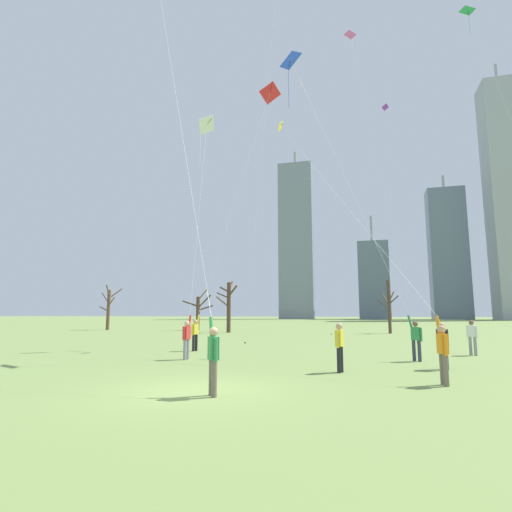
# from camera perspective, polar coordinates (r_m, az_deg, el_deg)

# --- Properties ---
(ground_plane) EXTENTS (400.00, 400.00, 0.00)m
(ground_plane) POSITION_cam_1_polar(r_m,az_deg,el_deg) (10.78, -8.59, -18.49)
(ground_plane) COLOR #7A934C
(kite_flyer_midfield_center_red) EXTENTS (3.93, 4.93, 17.02)m
(kite_flyer_midfield_center_red) POSITION_cam_1_polar(r_m,az_deg,el_deg) (22.33, -5.53, -0.82)
(kite_flyer_midfield_center_red) COLOR black
(kite_flyer_midfield_center_red) RESTS_ON ground
(kite_flyer_midfield_right_orange) EXTENTS (6.28, 7.73, 18.99)m
(kite_flyer_midfield_right_orange) POSITION_cam_1_polar(r_m,az_deg,el_deg) (10.99, -7.79, -2.70)
(kite_flyer_midfield_right_orange) COLOR #726656
(kite_flyer_midfield_right_orange) RESTS_ON ground
(kite_flyer_midfield_left_white) EXTENTS (1.29, 4.73, 13.06)m
(kite_flyer_midfield_left_white) POSITION_cam_1_polar(r_m,az_deg,el_deg) (18.51, -9.12, -3.70)
(kite_flyer_midfield_left_white) COLOR gray
(kite_flyer_midfield_left_white) RESTS_ON ground
(kite_flyer_foreground_left_yellow) EXTENTS (6.97, 11.83, 13.97)m
(kite_flyer_foreground_left_yellow) POSITION_cam_1_polar(r_m,az_deg,el_deg) (13.51, 20.70, -6.03)
(kite_flyer_foreground_left_yellow) COLOR #726656
(kite_flyer_foreground_left_yellow) RESTS_ON ground
(kite_flyer_foreground_right_blue) EXTENTS (6.15, 1.71, 15.70)m
(kite_flyer_foreground_right_blue) POSITION_cam_1_polar(r_m,az_deg,el_deg) (18.39, 16.73, 0.77)
(kite_flyer_foreground_right_blue) COLOR #33384C
(kite_flyer_foreground_right_blue) RESTS_ON ground
(bystander_watching_nearby) EXTENTS (0.28, 0.50, 1.62)m
(bystander_watching_nearby) POSITION_cam_1_polar(r_m,az_deg,el_deg) (14.02, 11.81, -12.25)
(bystander_watching_nearby) COLOR black
(bystander_watching_nearby) RESTS_ON ground
(bystander_strolling_midfield) EXTENTS (0.36, 0.43, 1.62)m
(bystander_strolling_midfield) POSITION_cam_1_polar(r_m,az_deg,el_deg) (15.85, 25.02, -11.17)
(bystander_strolling_midfield) COLOR black
(bystander_strolling_midfield) RESTS_ON ground
(bystander_far_off_by_trees) EXTENTS (0.42, 0.36, 1.62)m
(bystander_far_off_by_trees) POSITION_cam_1_polar(r_m,az_deg,el_deg) (21.61, 28.38, -9.94)
(bystander_far_off_by_trees) COLOR gray
(bystander_far_off_by_trees) RESTS_ON ground
(distant_kite_low_near_trees_pink) EXTENTS (4.11, 1.05, 22.81)m
(distant_kite_low_near_trees_pink) POSITION_cam_1_polar(r_m,az_deg,el_deg) (33.12, 14.24, 24.41)
(distant_kite_low_near_trees_pink) COLOR pink
(distant_kite_low_near_trees_pink) RESTS_ON ground
(distant_kite_drifting_right_green) EXTENTS (6.04, 1.01, 21.30)m
(distant_kite_drifting_right_green) POSITION_cam_1_polar(r_m,az_deg,el_deg) (31.40, 29.20, 25.08)
(distant_kite_drifting_right_green) COLOR green
(distant_kite_drifting_right_green) RESTS_ON ground
(distant_kite_high_overhead_teal) EXTENTS (2.61, 2.02, 29.91)m
(distant_kite_high_overhead_teal) POSITION_cam_1_polar(r_m,az_deg,el_deg) (36.33, 2.74, 32.31)
(distant_kite_high_overhead_teal) COLOR teal
(distant_kite_high_overhead_teal) RESTS_ON ground
(distant_kite_drifting_left_purple) EXTENTS (6.43, 4.81, 24.10)m
(distant_kite_drifting_left_purple) POSITION_cam_1_polar(r_m,az_deg,el_deg) (45.38, 16.96, 15.79)
(distant_kite_drifting_left_purple) COLOR purple
(distant_kite_drifting_left_purple) RESTS_ON ground
(bare_tree_center) EXTENTS (3.19, 3.04, 5.14)m
(bare_tree_center) POSITION_cam_1_polar(r_m,az_deg,el_deg) (50.39, -20.24, -6.84)
(bare_tree_center) COLOR brown
(bare_tree_center) RESTS_ON ground
(bare_tree_rightmost) EXTENTS (2.51, 2.73, 5.31)m
(bare_tree_rightmost) POSITION_cam_1_polar(r_m,az_deg,el_deg) (41.19, -3.92, -6.82)
(bare_tree_rightmost) COLOR #4C3828
(bare_tree_rightmost) RESTS_ON ground
(bare_tree_left_of_center) EXTENTS (2.02, 2.97, 5.15)m
(bare_tree_left_of_center) POSITION_cam_1_polar(r_m,az_deg,el_deg) (41.39, 18.37, -6.65)
(bare_tree_left_of_center) COLOR #4C3828
(bare_tree_left_of_center) RESTS_ON ground
(bare_tree_right_of_center) EXTENTS (3.41, 2.27, 4.72)m
(bare_tree_right_of_center) POSITION_cam_1_polar(r_m,az_deg,el_deg) (46.96, -8.19, -7.68)
(bare_tree_right_of_center) COLOR #4C3828
(bare_tree_right_of_center) RESTS_ON ground
(skyline_squat_block) EXTENTS (10.70, 6.82, 44.94)m
(skyline_squat_block) POSITION_cam_1_polar(r_m,az_deg,el_deg) (136.43, 25.64, 0.38)
(skyline_squat_block) COLOR slate
(skyline_squat_block) RESTS_ON ground
(skyline_short_annex) EXTENTS (10.06, 9.21, 75.11)m
(skyline_short_annex) POSITION_cam_1_polar(r_m,az_deg,el_deg) (134.71, 32.14, 7.11)
(skyline_short_annex) COLOR #9EA3AD
(skyline_short_annex) RESTS_ON ground
(skyline_mid_tower_left) EXTENTS (11.17, 5.24, 56.44)m
(skyline_mid_tower_left) POSITION_cam_1_polar(r_m,az_deg,el_deg) (133.40, 5.74, 2.32)
(skyline_mid_tower_left) COLOR gray
(skyline_mid_tower_left) RESTS_ON ground
(skyline_wide_slab) EXTENTS (9.38, 11.86, 33.60)m
(skyline_wide_slab) POSITION_cam_1_polar(r_m,az_deg,el_deg) (134.54, 16.36, -3.38)
(skyline_wide_slab) COLOR slate
(skyline_wide_slab) RESTS_ON ground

